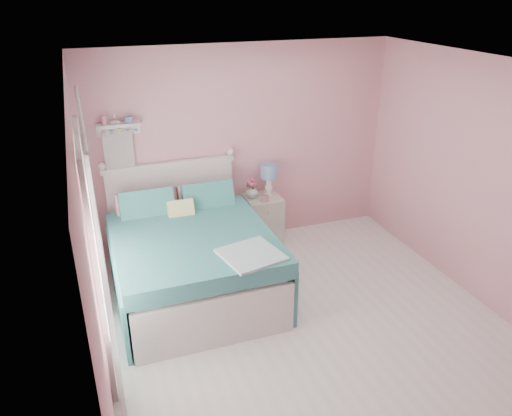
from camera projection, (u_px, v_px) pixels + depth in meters
floor at (313, 333)px, 5.06m from camera, size 4.50×4.50×0.00m
room_shell at (322, 189)px, 4.40m from camera, size 4.50×4.50×4.50m
bed at (191, 259)px, 5.60m from camera, size 1.67×2.13×1.23m
nightstand at (263, 220)px, 6.69m from camera, size 0.46×0.46×0.67m
table_lamp at (269, 173)px, 6.51m from camera, size 0.22×0.22×0.43m
vase at (252, 191)px, 6.51m from camera, size 0.22×0.22×0.17m
teacup at (265, 198)px, 6.41m from camera, size 0.12×0.12×0.08m
roses at (252, 183)px, 6.45m from camera, size 0.14×0.11×0.12m
wall_shelf at (118, 126)px, 5.75m from camera, size 0.50×0.15×0.25m
hanging_dress at (119, 154)px, 5.87m from camera, size 0.34×0.03×0.72m
french_door at (95, 255)px, 4.35m from camera, size 0.04×1.32×2.16m
curtain_near at (106, 289)px, 3.68m from camera, size 0.04×0.40×2.32m
curtain_far at (94, 210)px, 4.96m from camera, size 0.04×0.40×2.32m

